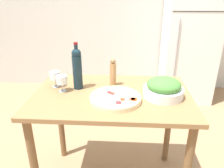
# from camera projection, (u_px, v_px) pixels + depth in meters

# --- Properties ---
(wall_back) EXTENTS (6.40, 0.08, 2.60)m
(wall_back) POSITION_uv_depth(u_px,v_px,m) (120.00, 10.00, 3.51)
(wall_back) COLOR silver
(wall_back) RESTS_ON ground_plane
(refrigerator) EXTENTS (0.72, 0.71, 1.87)m
(refrigerator) POSITION_uv_depth(u_px,v_px,m) (189.00, 39.00, 3.23)
(refrigerator) COLOR white
(refrigerator) RESTS_ON ground_plane
(prep_counter) EXTENTS (1.16, 0.77, 0.88)m
(prep_counter) POSITION_uv_depth(u_px,v_px,m) (112.00, 109.00, 1.68)
(prep_counter) COLOR olive
(prep_counter) RESTS_ON ground_plane
(wine_bottle) EXTENTS (0.07, 0.07, 0.36)m
(wine_bottle) POSITION_uv_depth(u_px,v_px,m) (77.00, 68.00, 1.65)
(wine_bottle) COLOR #142833
(wine_bottle) RESTS_ON prep_counter
(wine_glass_near) EXTENTS (0.08, 0.08, 0.13)m
(wine_glass_near) POSITION_uv_depth(u_px,v_px,m) (62.00, 80.00, 1.63)
(wine_glass_near) COLOR silver
(wine_glass_near) RESTS_ON prep_counter
(wine_glass_far) EXTENTS (0.08, 0.08, 0.13)m
(wine_glass_far) POSITION_uv_depth(u_px,v_px,m) (55.00, 76.00, 1.71)
(wine_glass_far) COLOR silver
(wine_glass_far) RESTS_ON prep_counter
(pepper_mill) EXTENTS (0.05, 0.05, 0.22)m
(pepper_mill) POSITION_uv_depth(u_px,v_px,m) (113.00, 73.00, 1.72)
(pepper_mill) COLOR #AD7F51
(pepper_mill) RESTS_ON prep_counter
(salad_bowl) EXTENTS (0.29, 0.29, 0.14)m
(salad_bowl) POSITION_uv_depth(u_px,v_px,m) (163.00, 88.00, 1.55)
(salad_bowl) COLOR white
(salad_bowl) RESTS_ON prep_counter
(homemade_pizza) EXTENTS (0.36, 0.36, 0.04)m
(homemade_pizza) POSITION_uv_depth(u_px,v_px,m) (115.00, 98.00, 1.51)
(homemade_pizza) COLOR beige
(homemade_pizza) RESTS_ON prep_counter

